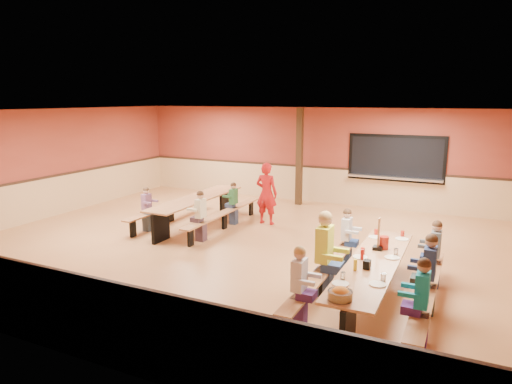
% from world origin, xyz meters
% --- Properties ---
extents(ground, '(12.00, 12.00, 0.00)m').
position_xyz_m(ground, '(0.00, 0.00, 0.00)').
color(ground, '#A0673D').
rests_on(ground, ground).
extents(room_envelope, '(12.04, 10.04, 3.02)m').
position_xyz_m(room_envelope, '(0.00, 0.00, 0.69)').
color(room_envelope, brown).
rests_on(room_envelope, ground).
extents(kitchen_pass_through, '(2.78, 0.28, 1.38)m').
position_xyz_m(kitchen_pass_through, '(2.60, 4.96, 1.49)').
color(kitchen_pass_through, black).
rests_on(kitchen_pass_through, ground).
extents(structural_post, '(0.18, 0.18, 3.00)m').
position_xyz_m(structural_post, '(-0.20, 4.40, 1.50)').
color(structural_post, black).
rests_on(structural_post, ground).
extents(cafeteria_table_main, '(1.91, 3.70, 0.74)m').
position_xyz_m(cafeteria_table_main, '(3.35, -1.83, 0.53)').
color(cafeteria_table_main, '#A36A40').
rests_on(cafeteria_table_main, ground).
extents(cafeteria_table_second, '(1.91, 3.70, 0.74)m').
position_xyz_m(cafeteria_table_second, '(-1.78, 0.99, 0.53)').
color(cafeteria_table_second, '#A36A40').
rests_on(cafeteria_table_second, ground).
extents(seated_child_white_left, '(0.37, 0.30, 1.20)m').
position_xyz_m(seated_child_white_left, '(2.53, -2.98, 0.60)').
color(seated_child_white_left, silver).
rests_on(seated_child_white_left, ground).
extents(seated_adult_yellow, '(0.48, 0.39, 1.43)m').
position_xyz_m(seated_adult_yellow, '(2.53, -1.78, 0.72)').
color(seated_adult_yellow, '#D5DF36').
rests_on(seated_adult_yellow, ground).
extents(seated_child_grey_left, '(0.35, 0.28, 1.16)m').
position_xyz_m(seated_child_grey_left, '(2.53, -0.31, 0.58)').
color(seated_child_grey_left, silver).
rests_on(seated_child_grey_left, ground).
extents(seated_child_teal_right, '(0.37, 0.31, 1.22)m').
position_xyz_m(seated_child_teal_right, '(4.18, -2.78, 0.61)').
color(seated_child_teal_right, teal).
rests_on(seated_child_teal_right, ground).
extents(seated_child_navy_right, '(0.39, 0.32, 1.25)m').
position_xyz_m(seated_child_navy_right, '(4.18, -1.73, 0.63)').
color(seated_child_navy_right, navy).
rests_on(seated_child_navy_right, ground).
extents(seated_child_char_right, '(0.36, 0.29, 1.19)m').
position_xyz_m(seated_child_char_right, '(4.18, -0.61, 0.59)').
color(seated_child_char_right, '#4D5357').
rests_on(seated_child_char_right, ground).
extents(seated_child_purple_sec, '(0.32, 0.26, 1.11)m').
position_xyz_m(seated_child_purple_sec, '(-2.60, -0.01, 0.55)').
color(seated_child_purple_sec, '#774D6D').
rests_on(seated_child_purple_sec, ground).
extents(seated_child_green_sec, '(0.32, 0.26, 1.10)m').
position_xyz_m(seated_child_green_sec, '(-0.95, 1.49, 0.55)').
color(seated_child_green_sec, '#2A6134').
rests_on(seated_child_green_sec, ground).
extents(seated_child_tan_sec, '(0.35, 0.29, 1.17)m').
position_xyz_m(seated_child_tan_sec, '(-0.95, -0.11, 0.58)').
color(seated_child_tan_sec, beige).
rests_on(seated_child_tan_sec, ground).
extents(standing_woman, '(0.61, 0.41, 1.64)m').
position_xyz_m(standing_woman, '(-0.19, 1.90, 0.82)').
color(standing_woman, '#B11415').
rests_on(standing_woman, ground).
extents(punch_pitcher, '(0.16, 0.16, 0.22)m').
position_xyz_m(punch_pitcher, '(3.38, -1.12, 0.85)').
color(punch_pitcher, red).
rests_on(punch_pitcher, cafeteria_table_main).
extents(chip_bowl, '(0.32, 0.32, 0.15)m').
position_xyz_m(chip_bowl, '(3.24, -3.42, 0.81)').
color(chip_bowl, orange).
rests_on(chip_bowl, cafeteria_table_main).
extents(napkin_dispenser, '(0.10, 0.14, 0.13)m').
position_xyz_m(napkin_dispenser, '(3.32, -2.17, 0.80)').
color(napkin_dispenser, black).
rests_on(napkin_dispenser, cafeteria_table_main).
extents(condiment_mustard, '(0.06, 0.06, 0.17)m').
position_xyz_m(condiment_mustard, '(3.17, -2.32, 0.82)').
color(condiment_mustard, yellow).
rests_on(condiment_mustard, cafeteria_table_main).
extents(condiment_ketchup, '(0.06, 0.06, 0.17)m').
position_xyz_m(condiment_ketchup, '(3.16, -1.81, 0.82)').
color(condiment_ketchup, '#B2140F').
rests_on(condiment_ketchup, cafeteria_table_main).
extents(table_paddle, '(0.16, 0.16, 0.56)m').
position_xyz_m(table_paddle, '(3.30, -1.21, 0.88)').
color(table_paddle, black).
rests_on(table_paddle, cafeteria_table_main).
extents(place_settings, '(0.65, 3.30, 0.11)m').
position_xyz_m(place_settings, '(3.35, -1.83, 0.80)').
color(place_settings, beige).
rests_on(place_settings, cafeteria_table_main).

